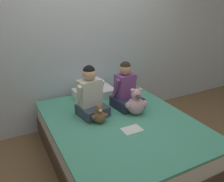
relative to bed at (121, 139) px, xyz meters
The scene contains 9 objects.
ground_plane 0.24m from the bed, ahead, with size 14.00×14.00×0.00m, color brown.
wall_behind_bed 1.45m from the bed, 90.00° to the left, with size 8.00×0.06×2.50m.
bed is the anchor object (origin of this frame).
child_on_left 0.62m from the bed, 128.09° to the left, with size 0.37×0.36×0.60m.
child_on_right 0.61m from the bed, 51.88° to the left, with size 0.36×0.36×0.58m.
teddy_bear_held_by_left_child 0.42m from the bed, 162.33° to the left, with size 0.19×0.14×0.22m.
teddy_bear_held_by_right_child 0.45m from the bed, 15.96° to the left, with size 0.27×0.21×0.33m.
pillow_at_headboard 0.81m from the bed, 90.00° to the left, with size 0.54×0.34×0.11m.
sign_card 0.33m from the bed, 87.72° to the right, with size 0.21×0.15×0.00m.
Camera 1 is at (-1.17, -2.02, 1.82)m, focal length 38.00 mm.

